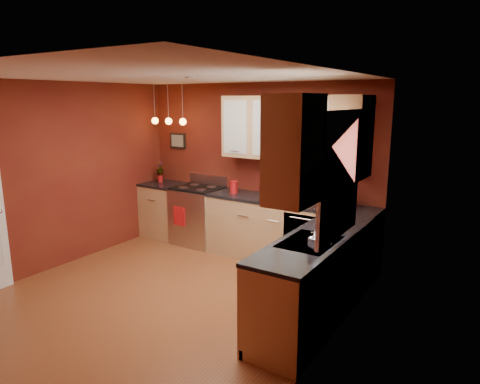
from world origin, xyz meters
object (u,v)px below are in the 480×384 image
Objects in this scene: sink at (310,244)px; red_canister at (234,187)px; coffee_maker at (340,198)px; gas_range at (198,215)px; soap_pump at (314,241)px.

sink is 2.42m from red_canister.
red_canister is 0.65× the size of coffee_maker.
coffee_maker is at bearing 98.51° from sink.
sink is 1.52m from coffee_maker.
soap_pump is (2.76, -1.74, 0.56)m from gas_range.
red_canister is at bearing 139.94° from soap_pump.
soap_pump is (0.14, -0.24, 0.12)m from sink.
coffee_maker reaches higher than red_canister.
soap_pump is (2.05, -1.72, 0.00)m from red_canister.
red_canister is 1.68m from coffee_maker.
gas_range is at bearing 178.53° from red_canister.
coffee_maker is (-0.22, 1.49, 0.16)m from sink.
soap_pump reaches higher than gas_range.
red_canister is at bearing 142.12° from sink.
red_canister is (0.72, -0.02, 0.55)m from gas_range.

